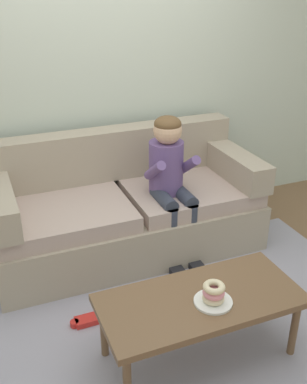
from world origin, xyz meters
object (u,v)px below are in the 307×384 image
(couch, at_px, (125,210))
(coffee_table, at_px, (201,304))
(toy_controller, at_px, (88,321))
(donut, at_px, (213,298))
(person_child, at_px, (170,174))

(couch, relative_size, coffee_table, 1.82)
(couch, xyz_separation_m, toy_controller, (-0.53, -0.79, -0.31))
(couch, height_order, donut, couch)
(coffee_table, height_order, toy_controller, coffee_table)
(couch, relative_size, donut, 17.11)
(donut, bearing_deg, coffee_table, 121.30)
(donut, bearing_deg, couch, 91.68)
(couch, xyz_separation_m, donut, (0.04, -1.35, 0.12))
(couch, bearing_deg, toy_controller, -123.97)
(coffee_table, distance_m, toy_controller, 0.81)
(person_child, distance_m, donut, 1.19)
(couch, height_order, person_child, person_child)
(person_child, xyz_separation_m, donut, (-0.26, -1.14, -0.22))
(person_child, xyz_separation_m, toy_controller, (-0.83, -0.58, -0.65))
(couch, xyz_separation_m, person_child, (0.30, -0.20, 0.34))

